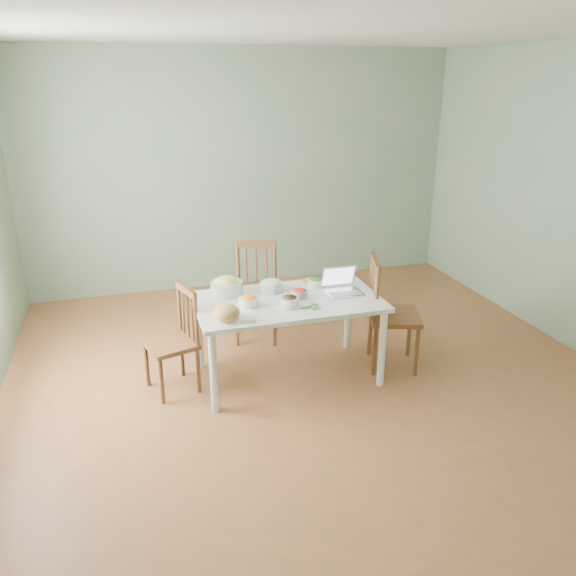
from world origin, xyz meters
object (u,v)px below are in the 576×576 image
object	(u,v)px
laptop	(344,282)
chair_left	(170,341)
bowl_squash	(227,286)
chair_far	(256,293)
dining_table	(288,339)
bread_boule	(226,313)
chair_right	(395,313)

from	to	relation	value
laptop	chair_left	bearing A→B (deg)	177.06
bowl_squash	chair_far	bearing A→B (deg)	55.38
dining_table	bread_boule	size ratio (longest dim) A/B	7.54
chair_right	laptop	size ratio (longest dim) A/B	3.27
chair_left	laptop	size ratio (longest dim) A/B	2.86
chair_right	bowl_squash	distance (m)	1.45
chair_left	laptop	world-z (taller)	laptop
chair_right	laptop	world-z (taller)	chair_right
dining_table	bowl_squash	xyz separation A→B (m)	(-0.45, 0.25, 0.43)
laptop	bowl_squash	bearing A→B (deg)	164.31
chair_far	laptop	world-z (taller)	chair_far
dining_table	laptop	world-z (taller)	laptop
chair_right	bread_boule	xyz separation A→B (m)	(-1.49, -0.20, 0.27)
chair_right	laptop	distance (m)	0.55
chair_right	chair_left	bearing A→B (deg)	104.52
bread_boule	laptop	size ratio (longest dim) A/B	0.66
dining_table	chair_far	world-z (taller)	chair_far
chair_left	bread_boule	world-z (taller)	chair_left
bread_boule	dining_table	bearing A→B (deg)	25.84
chair_far	bread_boule	size ratio (longest dim) A/B	4.69
chair_left	chair_right	distance (m)	1.89
dining_table	chair_left	world-z (taller)	chair_left
dining_table	laptop	size ratio (longest dim) A/B	4.97
dining_table	bread_boule	world-z (taller)	bread_boule
bowl_squash	laptop	size ratio (longest dim) A/B	0.88
chair_left	laptop	bearing A→B (deg)	70.49
dining_table	chair_right	world-z (taller)	chair_right
dining_table	bread_boule	bearing A→B (deg)	-154.16
bowl_squash	laptop	world-z (taller)	laptop
chair_left	bowl_squash	size ratio (longest dim) A/B	3.26
chair_left	bowl_squash	world-z (taller)	chair_left
dining_table	chair_left	bearing A→B (deg)	176.26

